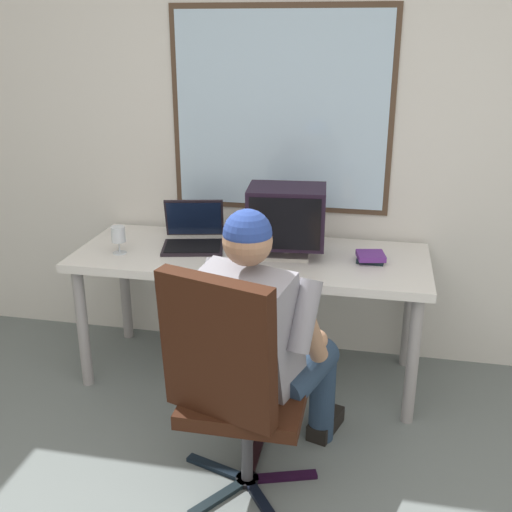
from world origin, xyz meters
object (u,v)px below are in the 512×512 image
Objects in this scene: person_seated at (263,336)px; office_chair at (232,379)px; desk at (251,267)px; crt_monitor at (287,217)px; laptop at (194,234)px; book_stack at (371,257)px; wine_glass at (118,236)px.

office_chair is at bearing -105.65° from person_seated.
office_chair is 0.27m from person_seated.
desk is 1.79× the size of office_chair.
crt_monitor is at bearing 1.39° from desk.
laptop is (-0.47, 1.06, 0.21)m from office_chair.
laptop is (-0.52, 0.08, -0.15)m from crt_monitor.
office_chair is (0.14, -0.98, -0.07)m from desk.
book_stack is (0.41, 0.73, 0.11)m from person_seated.
laptop reaches higher than desk.
crt_monitor reaches higher than wine_glass.
laptop is at bearing 171.41° from crt_monitor.
book_stack is at bearing -4.76° from laptop.
office_chair is at bearing -116.32° from book_stack.
person_seated is 3.07× the size of laptop.
person_seated is 7.64× the size of book_stack.
wine_glass is at bearing 145.96° from person_seated.
office_chair is 2.49× the size of crt_monitor.
laptop is at bearing 166.02° from desk.
crt_monitor is 1.05× the size of laptop.
book_stack is at bearing 0.36° from desk.
person_seated reaches higher than crt_monitor.
book_stack is (0.43, -0.00, -0.19)m from crt_monitor.
book_stack is at bearing 5.83° from wine_glass.
office_chair is 6.50× the size of book_stack.
person_seated is (0.21, -0.73, -0.01)m from desk.
book_stack is at bearing -0.09° from crt_monitor.
laptop is at bearing 113.97° from office_chair.
crt_monitor is 2.83× the size of wine_glass.
office_chair is at bearing -82.07° from desk.
wine_glass is at bearing -174.17° from book_stack.
office_chair is 1.05m from crt_monitor.
crt_monitor is at bearing 91.49° from person_seated.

